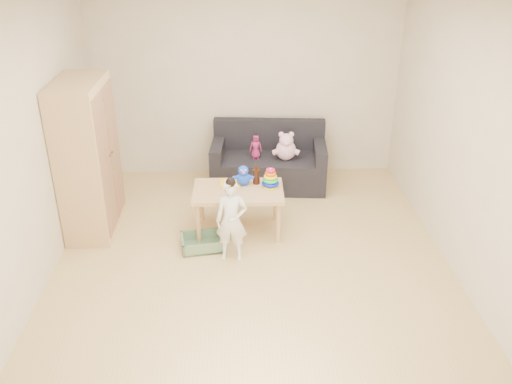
{
  "coord_description": "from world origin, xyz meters",
  "views": [
    {
      "loc": [
        -0.14,
        -4.72,
        3.12
      ],
      "look_at": [
        0.05,
        0.25,
        0.65
      ],
      "focal_mm": 38.0,
      "sensor_mm": 36.0,
      "label": 1
    }
  ],
  "objects_px": {
    "play_table": "(238,211)",
    "toddler": "(232,221)",
    "wardrobe": "(88,158)",
    "sofa": "(268,171)"
  },
  "relations": [
    {
      "from": "play_table",
      "to": "toddler",
      "type": "distance_m",
      "value": 0.58
    },
    {
      "from": "play_table",
      "to": "toddler",
      "type": "xyz_separation_m",
      "value": [
        -0.07,
        -0.54,
        0.17
      ]
    },
    {
      "from": "wardrobe",
      "to": "play_table",
      "type": "xyz_separation_m",
      "value": [
        1.62,
        -0.16,
        -0.59
      ]
    },
    {
      "from": "wardrobe",
      "to": "toddler",
      "type": "distance_m",
      "value": 1.75
    },
    {
      "from": "wardrobe",
      "to": "toddler",
      "type": "height_order",
      "value": "wardrobe"
    },
    {
      "from": "sofa",
      "to": "toddler",
      "type": "xyz_separation_m",
      "value": [
        -0.48,
        -1.72,
        0.23
      ]
    },
    {
      "from": "toddler",
      "to": "wardrobe",
      "type": "bearing_deg",
      "value": 163.24
    },
    {
      "from": "play_table",
      "to": "toddler",
      "type": "relative_size",
      "value": 1.14
    },
    {
      "from": "wardrobe",
      "to": "toddler",
      "type": "bearing_deg",
      "value": -24.49
    },
    {
      "from": "play_table",
      "to": "toddler",
      "type": "bearing_deg",
      "value": -97.55
    }
  ]
}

